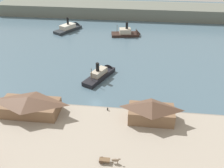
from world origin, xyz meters
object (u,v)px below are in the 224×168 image
at_px(mooring_post_center_east, 0,101).
at_px(ferry_moored_west, 129,33).
at_px(ferry_shed_customs_shed, 29,105).
at_px(ferry_moored_east, 71,28).
at_px(ferry_shed_west_terminal, 151,111).
at_px(mooring_post_east, 108,109).
at_px(horse_cart, 109,160).
at_px(ferry_near_quay, 102,73).

distance_m(mooring_post_center_east, ferry_moored_west, 85.99).
distance_m(ferry_shed_customs_shed, ferry_moored_east, 85.89).
xyz_separation_m(mooring_post_center_east, ferry_moored_east, (4.95, 80.69, -0.19)).
xyz_separation_m(ferry_shed_customs_shed, mooring_post_center_east, (-13.43, 4.73, -2.81)).
xyz_separation_m(ferry_shed_west_terminal, mooring_post_east, (-14.56, 3.44, -3.23)).
xyz_separation_m(ferry_shed_customs_shed, horse_cart, (28.91, -18.17, -2.34)).
xyz_separation_m(ferry_shed_customs_shed, ferry_near_quay, (19.81, 29.45, -3.02)).
height_order(ferry_shed_west_terminal, ferry_moored_east, ferry_moored_east).
distance_m(ferry_shed_west_terminal, ferry_near_quay, 35.13).
bearing_deg(mooring_post_center_east, mooring_post_east, -0.34).
bearing_deg(mooring_post_east, mooring_post_center_east, 179.66).
relative_size(ferry_shed_west_terminal, mooring_post_center_east, 16.42).
bearing_deg(ferry_moored_west, ferry_shed_west_terminal, -81.54).
bearing_deg(ferry_shed_customs_shed, mooring_post_east, 9.94).
relative_size(mooring_post_center_east, ferry_moored_west, 0.05).
height_order(ferry_shed_west_terminal, mooring_post_center_east, ferry_shed_west_terminal).
relative_size(ferry_shed_west_terminal, horse_cart, 2.58).
bearing_deg(mooring_post_center_east, ferry_shed_west_terminal, -3.92).
bearing_deg(ferry_shed_customs_shed, ferry_near_quay, 56.08).
height_order(horse_cart, ferry_moored_west, ferry_moored_west).
distance_m(horse_cart, mooring_post_east, 22.90).
bearing_deg(ferry_moored_west, ferry_moored_east, 171.38).
relative_size(ferry_shed_west_terminal, mooring_post_east, 16.42).
bearing_deg(ferry_moored_east, ferry_shed_customs_shed, -84.33).
height_order(ferry_shed_west_terminal, mooring_post_east, ferry_shed_west_terminal).
distance_m(ferry_moored_east, ferry_moored_west, 37.37).
distance_m(ferry_shed_west_terminal, mooring_post_east, 15.31).
bearing_deg(ferry_shed_west_terminal, ferry_moored_west, 98.46).
relative_size(ferry_shed_customs_shed, mooring_post_east, 21.98).
distance_m(ferry_shed_customs_shed, horse_cart, 34.23).
xyz_separation_m(horse_cart, ferry_moored_east, (-37.39, 103.59, -0.67)).
distance_m(ferry_shed_west_terminal, horse_cart, 22.46).
bearing_deg(mooring_post_east, horse_cart, -81.77).
bearing_deg(mooring_post_east, ferry_shed_west_terminal, -13.30).
relative_size(ferry_moored_east, ferry_near_quay, 1.02).
relative_size(horse_cart, mooring_post_center_east, 6.36).
xyz_separation_m(ferry_shed_customs_shed, ferry_moored_east, (-8.47, 85.42, -3.00)).
bearing_deg(mooring_post_center_east, ferry_moored_east, 86.49).
height_order(horse_cart, ferry_near_quay, ferry_near_quay).
bearing_deg(ferry_moored_east, ferry_near_quay, -63.19).
bearing_deg(ferry_near_quay, ferry_moored_west, 80.23).
xyz_separation_m(ferry_shed_west_terminal, horse_cart, (-11.28, -19.22, -2.76)).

